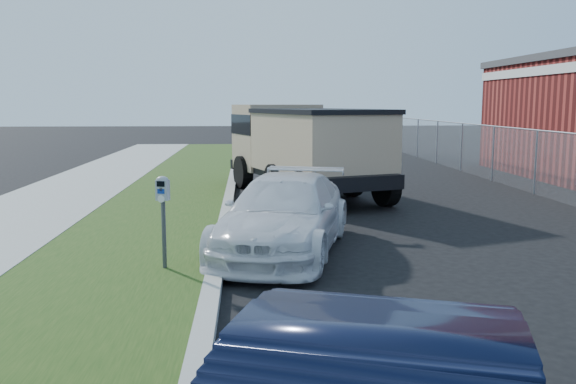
{
  "coord_description": "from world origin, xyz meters",
  "views": [
    {
      "loc": [
        -2.11,
        -9.57,
        2.55
      ],
      "look_at": [
        -1.4,
        1.0,
        1.0
      ],
      "focal_mm": 38.0,
      "sensor_mm": 36.0,
      "label": 1
    }
  ],
  "objects": [
    {
      "name": "streetside",
      "position": [
        -5.57,
        2.0,
        0.07
      ],
      "size": [
        6.12,
        50.0,
        0.15
      ],
      "color": "gray",
      "rests_on": "ground"
    },
    {
      "name": "white_wagon",
      "position": [
        -1.49,
        0.74,
        0.65
      ],
      "size": [
        2.97,
        4.84,
        1.31
      ],
      "primitive_type": "imported",
      "rotation": [
        0.0,
        0.0,
        -0.27
      ],
      "color": "white",
      "rests_on": "ground"
    },
    {
      "name": "dump_truck",
      "position": [
        -0.57,
        7.33,
        1.41
      ],
      "size": [
        4.29,
        6.8,
        2.51
      ],
      "rotation": [
        0.0,
        0.0,
        0.33
      ],
      "color": "black",
      "rests_on": "ground"
    },
    {
      "name": "ground",
      "position": [
        0.0,
        0.0,
        0.0
      ],
      "size": [
        120.0,
        120.0,
        0.0
      ],
      "primitive_type": "plane",
      "color": "black",
      "rests_on": "ground"
    },
    {
      "name": "chainlink_fence",
      "position": [
        6.0,
        7.0,
        1.26
      ],
      "size": [
        0.06,
        30.06,
        30.0
      ],
      "color": "slate",
      "rests_on": "ground"
    },
    {
      "name": "parking_meter",
      "position": [
        -3.35,
        -0.68,
        1.12
      ],
      "size": [
        0.22,
        0.17,
        1.37
      ],
      "rotation": [
        0.0,
        0.0,
        -0.3
      ],
      "color": "#3F4247",
      "rests_on": "ground"
    }
  ]
}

